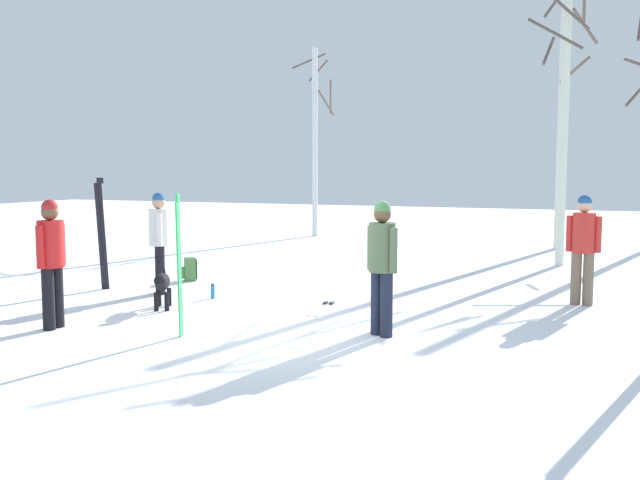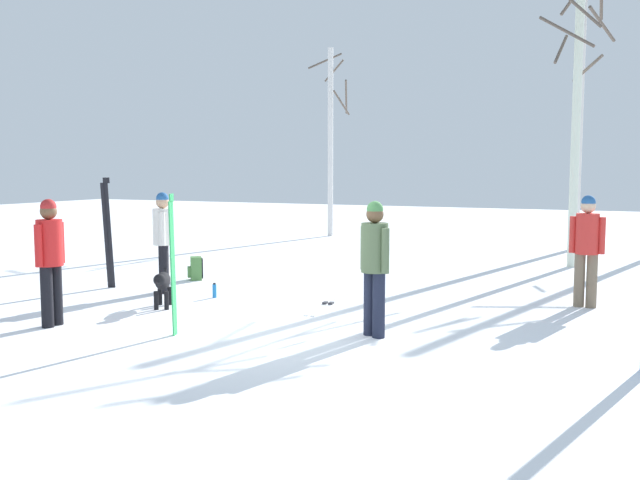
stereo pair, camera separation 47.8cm
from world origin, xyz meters
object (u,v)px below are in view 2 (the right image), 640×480
(person_3, at_px, (163,235))
(ski_pair_planted_1, at_px, (108,233))
(water_bottle_0, at_px, (214,291))
(birch_tree_2, at_px, (576,122))
(backpack_0, at_px, (196,269))
(ski_pair_planted_0, at_px, (173,266))
(person_1, at_px, (50,254))
(dog, at_px, (162,283))
(birch_tree_1, at_px, (580,99))
(person_0, at_px, (587,243))
(person_2, at_px, (375,260))
(ski_pair_lying_0, at_px, (329,304))
(birch_tree_0, at_px, (331,138))

(person_3, relative_size, ski_pair_planted_1, 0.88)
(water_bottle_0, relative_size, birch_tree_2, 0.04)
(backpack_0, bearing_deg, ski_pair_planted_0, -58.46)
(ski_pair_planted_0, distance_m, ski_pair_planted_1, 4.14)
(person_1, bearing_deg, birch_tree_2, 57.68)
(person_1, bearing_deg, dog, 71.14)
(ski_pair_planted_1, height_order, birch_tree_1, birch_tree_1)
(person_0, bearing_deg, person_2, -125.44)
(backpack_0, bearing_deg, person_2, -31.25)
(ski_pair_planted_1, distance_m, backpack_0, 1.81)
(person_2, bearing_deg, person_0, 54.56)
(person_1, height_order, ski_pair_lying_0, person_1)
(person_1, height_order, dog, person_1)
(person_3, bearing_deg, backpack_0, 102.91)
(person_3, xyz_separation_m, backpack_0, (-0.32, 1.38, -0.77))
(ski_pair_lying_0, relative_size, birch_tree_1, 0.25)
(dog, distance_m, ski_pair_planted_0, 1.97)
(ski_pair_planted_1, xyz_separation_m, water_bottle_0, (2.26, -0.05, -0.86))
(ski_pair_planted_0, bearing_deg, birch_tree_1, 73.63)
(birch_tree_1, bearing_deg, water_bottle_0, -115.23)
(water_bottle_0, xyz_separation_m, birch_tree_0, (-2.67, 10.60, 2.93))
(backpack_0, relative_size, birch_tree_0, 0.08)
(dog, distance_m, birch_tree_2, 9.40)
(ski_pair_planted_0, xyz_separation_m, birch_tree_2, (3.89, 8.80, 2.19))
(ski_pair_planted_0, height_order, birch_tree_2, birch_tree_2)
(person_0, bearing_deg, birch_tree_2, 98.37)
(person_0, relative_size, person_3, 1.00)
(water_bottle_0, bearing_deg, dog, -102.85)
(person_1, xyz_separation_m, ski_pair_planted_1, (-1.45, 2.75, -0.01))
(birch_tree_1, relative_size, birch_tree_2, 1.31)
(birch_tree_0, bearing_deg, birch_tree_1, -5.61)
(person_2, height_order, birch_tree_2, birch_tree_2)
(person_1, distance_m, person_3, 2.77)
(person_3, xyz_separation_m, birch_tree_0, (-1.61, 10.54, 2.07))
(ski_pair_planted_0, xyz_separation_m, backpack_0, (-2.40, 3.91, -0.68))
(person_0, relative_size, person_2, 1.00)
(person_0, height_order, birch_tree_2, birch_tree_2)
(person_2, relative_size, water_bottle_0, 7.00)
(person_1, distance_m, person_2, 4.34)
(person_3, height_order, water_bottle_0, person_3)
(birch_tree_2, bearing_deg, person_3, -133.59)
(ski_pair_planted_1, height_order, backpack_0, ski_pair_planted_1)
(person_1, relative_size, ski_pair_planted_0, 0.95)
(ski_pair_planted_0, bearing_deg, birch_tree_0, 105.79)
(backpack_0, bearing_deg, person_0, 2.45)
(person_2, distance_m, ski_pair_lying_0, 2.39)
(person_3, height_order, backpack_0, person_3)
(ski_pair_lying_0, height_order, birch_tree_0, birch_tree_0)
(ski_pair_planted_1, relative_size, birch_tree_0, 0.34)
(birch_tree_1, distance_m, birch_tree_2, 3.65)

